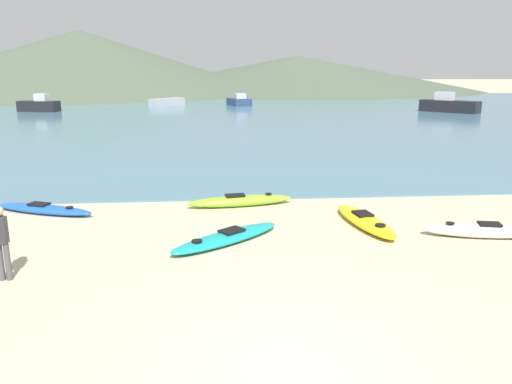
{
  "coord_description": "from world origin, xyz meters",
  "views": [
    {
      "loc": [
        -1.0,
        -6.25,
        4.16
      ],
      "look_at": [
        0.2,
        8.51,
        0.5
      ],
      "focal_mm": 35.0,
      "sensor_mm": 36.0,
      "label": 1
    }
  ],
  "objects_px": {
    "kayak_on_sand_5": "(240,201)",
    "person_near_foreground": "(1,238)",
    "kayak_on_sand_0": "(44,209)",
    "kayak_on_sand_2": "(483,231)",
    "kayak_on_sand_3": "(227,237)",
    "moored_boat_4": "(239,101)",
    "moored_boat_2": "(167,102)",
    "kayak_on_sand_1": "(365,221)",
    "moored_boat_1": "(39,105)",
    "moored_boat_3": "(449,105)"
  },
  "relations": [
    {
      "from": "person_near_foreground",
      "to": "kayak_on_sand_0",
      "type": "bearing_deg",
      "value": 99.55
    },
    {
      "from": "kayak_on_sand_1",
      "to": "moored_boat_3",
      "type": "relative_size",
      "value": 0.63
    },
    {
      "from": "moored_boat_4",
      "to": "kayak_on_sand_3",
      "type": "bearing_deg",
      "value": -93.13
    },
    {
      "from": "kayak_on_sand_1",
      "to": "moored_boat_4",
      "type": "distance_m",
      "value": 45.61
    },
    {
      "from": "person_near_foreground",
      "to": "moored_boat_3",
      "type": "bearing_deg",
      "value": 54.42
    },
    {
      "from": "moored_boat_3",
      "to": "kayak_on_sand_2",
      "type": "bearing_deg",
      "value": -114.0
    },
    {
      "from": "moored_boat_2",
      "to": "moored_boat_3",
      "type": "distance_m",
      "value": 30.23
    },
    {
      "from": "kayak_on_sand_1",
      "to": "kayak_on_sand_3",
      "type": "relative_size",
      "value": 1.07
    },
    {
      "from": "kayak_on_sand_2",
      "to": "moored_boat_3",
      "type": "distance_m",
      "value": 39.5
    },
    {
      "from": "person_near_foreground",
      "to": "moored_boat_1",
      "type": "relative_size",
      "value": 0.37
    },
    {
      "from": "kayak_on_sand_0",
      "to": "person_near_foreground",
      "type": "bearing_deg",
      "value": -80.45
    },
    {
      "from": "kayak_on_sand_3",
      "to": "kayak_on_sand_1",
      "type": "bearing_deg",
      "value": 15.56
    },
    {
      "from": "kayak_on_sand_0",
      "to": "kayak_on_sand_2",
      "type": "distance_m",
      "value": 12.25
    },
    {
      "from": "kayak_on_sand_0",
      "to": "moored_boat_4",
      "type": "xyz_separation_m",
      "value": [
        7.89,
        43.64,
        0.42
      ]
    },
    {
      "from": "kayak_on_sand_3",
      "to": "moored_boat_3",
      "type": "relative_size",
      "value": 0.58
    },
    {
      "from": "moored_boat_3",
      "to": "moored_boat_4",
      "type": "bearing_deg",
      "value": 151.87
    },
    {
      "from": "person_near_foreground",
      "to": "moored_boat_4",
      "type": "bearing_deg",
      "value": 81.72
    },
    {
      "from": "kayak_on_sand_0",
      "to": "kayak_on_sand_5",
      "type": "height_order",
      "value": "kayak_on_sand_5"
    },
    {
      "from": "moored_boat_4",
      "to": "kayak_on_sand_0",
      "type": "bearing_deg",
      "value": -100.25
    },
    {
      "from": "kayak_on_sand_0",
      "to": "kayak_on_sand_3",
      "type": "xyz_separation_m",
      "value": [
        5.34,
        -3.01,
        0.0
      ]
    },
    {
      "from": "moored_boat_3",
      "to": "moored_boat_2",
      "type": "bearing_deg",
      "value": 159.15
    },
    {
      "from": "kayak_on_sand_1",
      "to": "kayak_on_sand_5",
      "type": "xyz_separation_m",
      "value": [
        -3.3,
        2.28,
        0.03
      ]
    },
    {
      "from": "moored_boat_1",
      "to": "moored_boat_4",
      "type": "distance_m",
      "value": 21.28
    },
    {
      "from": "kayak_on_sand_5",
      "to": "moored_boat_4",
      "type": "distance_m",
      "value": 43.36
    },
    {
      "from": "moored_boat_1",
      "to": "moored_boat_3",
      "type": "distance_m",
      "value": 40.4
    },
    {
      "from": "kayak_on_sand_1",
      "to": "moored_boat_1",
      "type": "height_order",
      "value": "moored_boat_1"
    },
    {
      "from": "kayak_on_sand_1",
      "to": "moored_boat_3",
      "type": "height_order",
      "value": "moored_boat_3"
    },
    {
      "from": "moored_boat_3",
      "to": "kayak_on_sand_0",
      "type": "bearing_deg",
      "value": -130.27
    },
    {
      "from": "kayak_on_sand_0",
      "to": "kayak_on_sand_2",
      "type": "bearing_deg",
      "value": -14.84
    },
    {
      "from": "kayak_on_sand_0",
      "to": "kayak_on_sand_1",
      "type": "height_order",
      "value": "kayak_on_sand_1"
    },
    {
      "from": "person_near_foreground",
      "to": "moored_boat_1",
      "type": "xyz_separation_m",
      "value": [
        -13.12,
        41.81,
        -0.22
      ]
    },
    {
      "from": "kayak_on_sand_3",
      "to": "kayak_on_sand_5",
      "type": "relative_size",
      "value": 0.9
    },
    {
      "from": "kayak_on_sand_2",
      "to": "moored_boat_1",
      "type": "height_order",
      "value": "moored_boat_1"
    },
    {
      "from": "kayak_on_sand_3",
      "to": "moored_boat_1",
      "type": "bearing_deg",
      "value": 113.84
    },
    {
      "from": "kayak_on_sand_1",
      "to": "person_near_foreground",
      "type": "relative_size",
      "value": 2.08
    },
    {
      "from": "moored_boat_1",
      "to": "kayak_on_sand_2",
      "type": "bearing_deg",
      "value": -58.92
    },
    {
      "from": "moored_boat_2",
      "to": "kayak_on_sand_2",
      "type": "bearing_deg",
      "value": -75.42
    },
    {
      "from": "kayak_on_sand_5",
      "to": "person_near_foreground",
      "type": "bearing_deg",
      "value": -133.79
    },
    {
      "from": "moored_boat_1",
      "to": "kayak_on_sand_0",
      "type": "bearing_deg",
      "value": -71.58
    },
    {
      "from": "kayak_on_sand_3",
      "to": "moored_boat_2",
      "type": "relative_size",
      "value": 0.72
    },
    {
      "from": "kayak_on_sand_0",
      "to": "moored_boat_3",
      "type": "distance_m",
      "value": 43.18
    },
    {
      "from": "kayak_on_sand_0",
      "to": "moored_boat_1",
      "type": "relative_size",
      "value": 0.78
    },
    {
      "from": "moored_boat_2",
      "to": "kayak_on_sand_1",
      "type": "bearing_deg",
      "value": -78.26
    },
    {
      "from": "kayak_on_sand_0",
      "to": "person_near_foreground",
      "type": "distance_m",
      "value": 5.03
    },
    {
      "from": "kayak_on_sand_5",
      "to": "person_near_foreground",
      "type": "relative_size",
      "value": 2.15
    },
    {
      "from": "kayak_on_sand_3",
      "to": "person_near_foreground",
      "type": "xyz_separation_m",
      "value": [
        -4.52,
        -1.9,
        0.77
      ]
    },
    {
      "from": "kayak_on_sand_0",
      "to": "moored_boat_2",
      "type": "bearing_deg",
      "value": 90.45
    },
    {
      "from": "kayak_on_sand_2",
      "to": "kayak_on_sand_3",
      "type": "relative_size",
      "value": 1.0
    },
    {
      "from": "person_near_foreground",
      "to": "moored_boat_4",
      "type": "xyz_separation_m",
      "value": [
        7.07,
        48.55,
        -0.35
      ]
    },
    {
      "from": "kayak_on_sand_3",
      "to": "moored_boat_2",
      "type": "height_order",
      "value": "moored_boat_2"
    }
  ]
}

